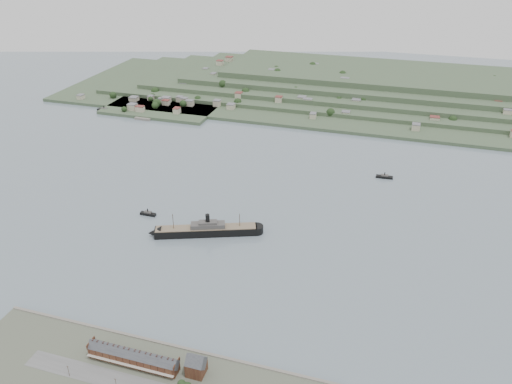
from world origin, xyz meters
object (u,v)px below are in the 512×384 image
(steamship, at_px, (203,230))
(tugboat, at_px, (148,214))
(gabled_building, at_px, (196,365))
(terrace_row, at_px, (133,357))

(steamship, height_order, tugboat, steamship)
(gabled_building, bearing_deg, terrace_row, -173.88)
(terrace_row, height_order, steamship, steamship)
(terrace_row, bearing_deg, gabled_building, 6.12)
(terrace_row, relative_size, tugboat, 3.87)
(tugboat, bearing_deg, terrace_row, -64.79)
(terrace_row, xyz_separation_m, steamship, (-14.65, 140.77, -2.63))
(terrace_row, bearing_deg, tugboat, 115.21)
(tugboat, bearing_deg, gabled_building, -53.83)
(gabled_building, height_order, steamship, steamship)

